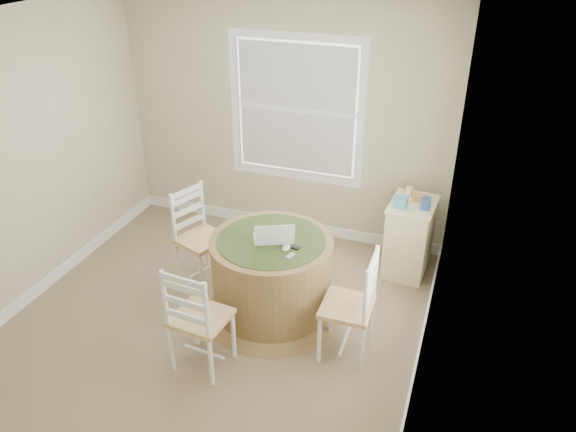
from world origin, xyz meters
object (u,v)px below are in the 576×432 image
(round_table, at_px, (272,274))
(corner_chest, at_px, (409,237))
(chair_left, at_px, (202,239))
(chair_near, at_px, (201,317))
(laptop, at_px, (274,238))
(chair_right, at_px, (347,306))

(round_table, distance_m, corner_chest, 1.52)
(chair_left, xyz_separation_m, corner_chest, (1.87, 0.85, -0.09))
(corner_chest, bearing_deg, chair_left, -152.11)
(chair_left, distance_m, chair_near, 1.20)
(laptop, bearing_deg, corner_chest, -158.31)
(round_table, xyz_separation_m, chair_left, (-0.82, 0.26, 0.05))
(chair_left, bearing_deg, chair_right, -87.98)
(chair_left, bearing_deg, corner_chest, -44.37)
(chair_right, distance_m, corner_chest, 1.43)
(chair_right, relative_size, corner_chest, 1.23)
(chair_right, distance_m, laptop, 0.86)
(chair_left, height_order, corner_chest, chair_left)
(laptop, bearing_deg, chair_right, 132.79)
(round_table, height_order, corner_chest, round_table)
(round_table, relative_size, chair_right, 1.33)
(round_table, relative_size, chair_left, 1.33)
(round_table, relative_size, chair_near, 1.33)
(round_table, bearing_deg, chair_right, -6.86)
(round_table, relative_size, laptop, 2.92)
(chair_right, xyz_separation_m, corner_chest, (0.29, 1.40, -0.09))
(round_table, bearing_deg, chair_near, -94.89)
(chair_right, bearing_deg, chair_near, -64.23)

